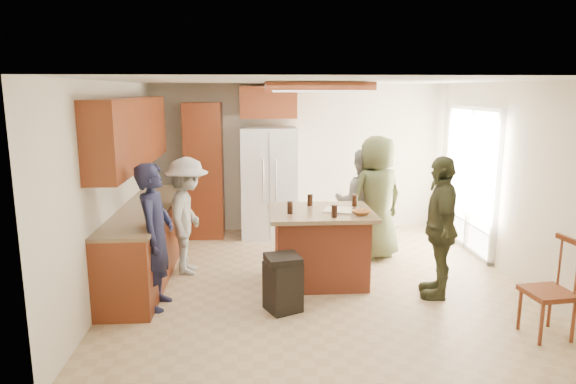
{
  "coord_description": "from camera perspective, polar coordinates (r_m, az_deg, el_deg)",
  "views": [
    {
      "loc": [
        -0.81,
        -6.18,
        2.4
      ],
      "look_at": [
        -0.38,
        0.05,
        1.15
      ],
      "focal_mm": 32.0,
      "sensor_mm": 36.0,
      "label": 1
    }
  ],
  "objects": [
    {
      "name": "room_shell",
      "position": [
        9.51,
        29.13,
        0.59
      ],
      "size": [
        8.0,
        5.2,
        5.0
      ],
      "color": "tan",
      "rests_on": "ground"
    },
    {
      "name": "person_front_left",
      "position": [
        5.84,
        -14.52,
        -4.8
      ],
      "size": [
        0.49,
        0.63,
        1.63
      ],
      "primitive_type": "imported",
      "rotation": [
        0.0,
        0.0,
        1.47
      ],
      "color": "#1B1C37",
      "rests_on": "ground"
    },
    {
      "name": "person_behind_left",
      "position": [
        7.6,
        8.05,
        -1.12
      ],
      "size": [
        0.82,
        0.58,
        1.56
      ],
      "primitive_type": "imported",
      "rotation": [
        0.0,
        0.0,
        2.98
      ],
      "color": "gray",
      "rests_on": "ground"
    },
    {
      "name": "person_behind_right",
      "position": [
        7.4,
        9.81,
        -0.65
      ],
      "size": [
        1.02,
        0.88,
        1.77
      ],
      "primitive_type": "imported",
      "rotation": [
        0.0,
        0.0,
        3.57
      ],
      "color": "#3D4327",
      "rests_on": "ground"
    },
    {
      "name": "person_side_right",
      "position": [
        6.21,
        16.55,
        -3.77
      ],
      "size": [
        0.72,
        1.07,
        1.67
      ],
      "primitive_type": "imported",
      "rotation": [
        0.0,
        0.0,
        -1.81
      ],
      "color": "#393B22",
      "rests_on": "ground"
    },
    {
      "name": "person_counter",
      "position": [
        6.85,
        -11.1,
        -2.63
      ],
      "size": [
        0.51,
        1.02,
        1.55
      ],
      "primitive_type": "imported",
      "rotation": [
        0.0,
        0.0,
        1.52
      ],
      "color": "#97968E",
      "rests_on": "ground"
    },
    {
      "name": "left_cabinetry",
      "position": [
        6.88,
        -15.91,
        -1.23
      ],
      "size": [
        0.64,
        3.0,
        2.3
      ],
      "color": "maroon",
      "rests_on": "ground"
    },
    {
      "name": "back_wall_units",
      "position": [
        8.45,
        -7.53,
        4.29
      ],
      "size": [
        1.8,
        0.6,
        2.45
      ],
      "color": "maroon",
      "rests_on": "ground"
    },
    {
      "name": "refrigerator",
      "position": [
        8.43,
        -2.16,
        1.07
      ],
      "size": [
        0.9,
        0.76,
        1.8
      ],
      "color": "white",
      "rests_on": "ground"
    },
    {
      "name": "kitchen_island",
      "position": [
        6.48,
        3.61,
        -6.0
      ],
      "size": [
        1.28,
        1.03,
        0.93
      ],
      "color": "#A6462A",
      "rests_on": "ground"
    },
    {
      "name": "island_items",
      "position": [
        6.29,
        5.84,
        -1.88
      ],
      "size": [
        1.02,
        0.71,
        0.15
      ],
      "color": "silver",
      "rests_on": "kitchen_island"
    },
    {
      "name": "trash_bin",
      "position": [
        5.71,
        -0.58,
        -10.04
      ],
      "size": [
        0.45,
        0.45,
        0.63
      ],
      "color": "black",
      "rests_on": "ground"
    },
    {
      "name": "spindle_chair",
      "position": [
        5.71,
        27.1,
        -9.9
      ],
      "size": [
        0.46,
        0.46,
        0.99
      ],
      "color": "maroon",
      "rests_on": "ground"
    }
  ]
}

